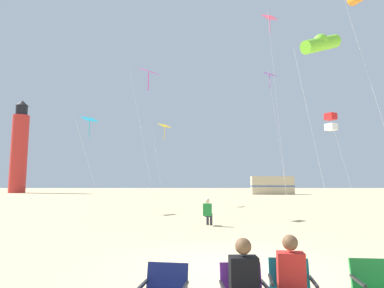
{
  "coord_description": "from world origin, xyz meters",
  "views": [
    {
      "loc": [
        -0.94,
        -7.36,
        1.83
      ],
      "look_at": [
        -0.85,
        11.95,
        4.13
      ],
      "focal_mm": 30.27,
      "sensor_mm": 36.0,
      "label": 1
    }
  ],
  "objects_px": {
    "lighthouse_distant": "(17,149)",
    "rv_van_tan": "(270,185)",
    "kite_diamond_rainbow": "(269,27)",
    "camp_chair_teal": "(289,286)",
    "camp_chair_green": "(374,287)",
    "kite_diamond_violet": "(269,80)",
    "kite_diamond_cyan": "(88,122)",
    "spectator_purple_chair": "(244,287)",
    "kite_diamond_gold": "(163,128)",
    "kite_flyer_standing": "(206,211)",
    "kite_diamond_magenta": "(147,76)",
    "spectator_teal_chair": "(291,280)",
    "kite_box_scarlet": "(329,122)",
    "kite_tube_lime": "(319,44)"
  },
  "relations": [
    {
      "from": "camp_chair_green",
      "to": "kite_diamond_gold",
      "type": "relative_size",
      "value": 0.12
    },
    {
      "from": "camp_chair_teal",
      "to": "lighthouse_distant",
      "type": "xyz_separation_m",
      "value": [
        -32.45,
        53.61,
        7.34
      ]
    },
    {
      "from": "lighthouse_distant",
      "to": "rv_van_tan",
      "type": "height_order",
      "value": "lighthouse_distant"
    },
    {
      "from": "kite_diamond_gold",
      "to": "kite_diamond_magenta",
      "type": "bearing_deg",
      "value": -91.78
    },
    {
      "from": "kite_diamond_magenta",
      "to": "spectator_purple_chair",
      "type": "bearing_deg",
      "value": -77.51
    },
    {
      "from": "spectator_teal_chair",
      "to": "kite_diamond_rainbow",
      "type": "distance_m",
      "value": 22.01
    },
    {
      "from": "spectator_teal_chair",
      "to": "kite_diamond_violet",
      "type": "height_order",
      "value": "kite_diamond_violet"
    },
    {
      "from": "kite_box_scarlet",
      "to": "kite_tube_lime",
      "type": "bearing_deg",
      "value": -116.61
    },
    {
      "from": "kite_diamond_cyan",
      "to": "kite_box_scarlet",
      "type": "distance_m",
      "value": 15.86
    },
    {
      "from": "spectator_teal_chair",
      "to": "rv_van_tan",
      "type": "height_order",
      "value": "rv_van_tan"
    },
    {
      "from": "camp_chair_green",
      "to": "kite_flyer_standing",
      "type": "height_order",
      "value": "kite_flyer_standing"
    },
    {
      "from": "camp_chair_teal",
      "to": "camp_chair_green",
      "type": "bearing_deg",
      "value": 6.78
    },
    {
      "from": "kite_box_scarlet",
      "to": "rv_van_tan",
      "type": "height_order",
      "value": "kite_box_scarlet"
    },
    {
      "from": "kite_flyer_standing",
      "to": "kite_diamond_gold",
      "type": "relative_size",
      "value": 0.17
    },
    {
      "from": "kite_diamond_gold",
      "to": "kite_box_scarlet",
      "type": "distance_m",
      "value": 12.97
    },
    {
      "from": "kite_diamond_gold",
      "to": "camp_chair_teal",
      "type": "bearing_deg",
      "value": -80.89
    },
    {
      "from": "lighthouse_distant",
      "to": "camp_chair_green",
      "type": "bearing_deg",
      "value": -57.99
    },
    {
      "from": "lighthouse_distant",
      "to": "rv_van_tan",
      "type": "bearing_deg",
      "value": -9.32
    },
    {
      "from": "spectator_purple_chair",
      "to": "kite_flyer_standing",
      "type": "xyz_separation_m",
      "value": [
        0.05,
        10.09,
        0.0
      ]
    },
    {
      "from": "spectator_teal_chair",
      "to": "kite_diamond_cyan",
      "type": "distance_m",
      "value": 19.04
    },
    {
      "from": "rv_van_tan",
      "to": "kite_diamond_violet",
      "type": "bearing_deg",
      "value": -100.44
    },
    {
      "from": "camp_chair_green",
      "to": "camp_chair_teal",
      "type": "bearing_deg",
      "value": -175.05
    },
    {
      "from": "kite_flyer_standing",
      "to": "kite_box_scarlet",
      "type": "height_order",
      "value": "kite_box_scarlet"
    },
    {
      "from": "kite_tube_lime",
      "to": "kite_diamond_gold",
      "type": "bearing_deg",
      "value": 129.95
    },
    {
      "from": "spectator_teal_chair",
      "to": "kite_diamond_gold",
      "type": "xyz_separation_m",
      "value": [
        -3.6,
        22.73,
        5.76
      ]
    },
    {
      "from": "rv_van_tan",
      "to": "kite_diamond_rainbow",
      "type": "bearing_deg",
      "value": -100.26
    },
    {
      "from": "kite_flyer_standing",
      "to": "camp_chair_green",
      "type": "bearing_deg",
      "value": 116.69
    },
    {
      "from": "spectator_purple_chair",
      "to": "lighthouse_distant",
      "type": "distance_m",
      "value": 63.07
    },
    {
      "from": "kite_diamond_violet",
      "to": "kite_tube_lime",
      "type": "bearing_deg",
      "value": -87.15
    },
    {
      "from": "spectator_purple_chair",
      "to": "kite_diamond_cyan",
      "type": "xyz_separation_m",
      "value": [
        -7.31,
        16.77,
        5.13
      ]
    },
    {
      "from": "spectator_purple_chair",
      "to": "kite_diamond_violet",
      "type": "relative_size",
      "value": 0.11
    },
    {
      "from": "kite_diamond_violet",
      "to": "lighthouse_distant",
      "type": "relative_size",
      "value": 0.64
    },
    {
      "from": "kite_diamond_gold",
      "to": "kite_box_scarlet",
      "type": "xyz_separation_m",
      "value": [
        11.53,
        -5.92,
        -0.57
      ]
    },
    {
      "from": "kite_diamond_gold",
      "to": "lighthouse_distant",
      "type": "bearing_deg",
      "value": 132.89
    },
    {
      "from": "kite_flyer_standing",
      "to": "kite_box_scarlet",
      "type": "bearing_deg",
      "value": -123.85
    },
    {
      "from": "kite_tube_lime",
      "to": "spectator_purple_chair",
      "type": "bearing_deg",
      "value": -116.65
    },
    {
      "from": "camp_chair_green",
      "to": "lighthouse_distant",
      "type": "relative_size",
      "value": 0.05
    },
    {
      "from": "spectator_teal_chair",
      "to": "kite_diamond_rainbow",
      "type": "bearing_deg",
      "value": 84.29
    },
    {
      "from": "kite_flyer_standing",
      "to": "spectator_purple_chair",
      "type": "bearing_deg",
      "value": 106.58
    },
    {
      "from": "spectator_purple_chair",
      "to": "camp_chair_teal",
      "type": "relative_size",
      "value": 1.41
    },
    {
      "from": "spectator_purple_chair",
      "to": "spectator_teal_chair",
      "type": "height_order",
      "value": "same"
    },
    {
      "from": "spectator_teal_chair",
      "to": "kite_box_scarlet",
      "type": "height_order",
      "value": "kite_box_scarlet"
    },
    {
      "from": "kite_diamond_violet",
      "to": "kite_diamond_cyan",
      "type": "bearing_deg",
      "value": -161.43
    },
    {
      "from": "camp_chair_teal",
      "to": "kite_diamond_gold",
      "type": "relative_size",
      "value": 0.12
    },
    {
      "from": "camp_chair_green",
      "to": "kite_diamond_cyan",
      "type": "bearing_deg",
      "value": 125.1
    },
    {
      "from": "spectator_purple_chair",
      "to": "kite_diamond_rainbow",
      "type": "xyz_separation_m",
      "value": [
        4.98,
        17.97,
        12.29
      ]
    },
    {
      "from": "spectator_teal_chair",
      "to": "kite_flyer_standing",
      "type": "distance_m",
      "value": 9.87
    },
    {
      "from": "spectator_purple_chair",
      "to": "kite_diamond_cyan",
      "type": "relative_size",
      "value": 0.19
    },
    {
      "from": "camp_chair_green",
      "to": "kite_tube_lime",
      "type": "xyz_separation_m",
      "value": [
        4.36,
        11.79,
        8.54
      ]
    },
    {
      "from": "camp_chair_green",
      "to": "kite_diamond_rainbow",
      "type": "bearing_deg",
      "value": 85.82
    }
  ]
}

